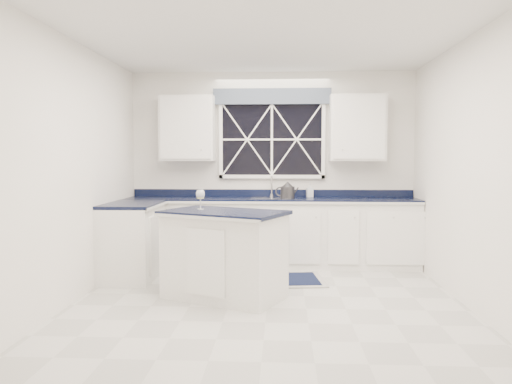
# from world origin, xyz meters

# --- Properties ---
(ground) EXTENTS (4.50, 4.50, 0.00)m
(ground) POSITION_xyz_m (0.00, 0.00, 0.00)
(ground) COLOR silver
(ground) RESTS_ON ground
(back_wall) EXTENTS (4.00, 0.10, 2.70)m
(back_wall) POSITION_xyz_m (0.00, 2.25, 1.35)
(back_wall) COLOR white
(back_wall) RESTS_ON ground
(base_cabinets) EXTENTS (3.99, 1.60, 0.90)m
(base_cabinets) POSITION_xyz_m (-0.33, 1.78, 0.45)
(base_cabinets) COLOR white
(base_cabinets) RESTS_ON ground
(countertop) EXTENTS (3.98, 0.64, 0.04)m
(countertop) POSITION_xyz_m (0.00, 1.95, 0.92)
(countertop) COLOR black
(countertop) RESTS_ON base_cabinets
(dishwasher) EXTENTS (0.60, 0.58, 0.82)m
(dishwasher) POSITION_xyz_m (-1.10, 1.95, 0.41)
(dishwasher) COLOR black
(dishwasher) RESTS_ON ground
(window) EXTENTS (1.65, 0.09, 1.26)m
(window) POSITION_xyz_m (0.00, 2.20, 1.83)
(window) COLOR black
(window) RESTS_ON ground
(upper_cabinets) EXTENTS (3.10, 0.34, 0.90)m
(upper_cabinets) POSITION_xyz_m (0.00, 2.08, 1.90)
(upper_cabinets) COLOR white
(upper_cabinets) RESTS_ON ground
(faucet) EXTENTS (0.05, 0.20, 0.30)m
(faucet) POSITION_xyz_m (0.00, 2.14, 1.10)
(faucet) COLOR #B4B3B6
(faucet) RESTS_ON countertop
(island) EXTENTS (1.45, 1.21, 0.93)m
(island) POSITION_xyz_m (-0.47, 0.35, 0.47)
(island) COLOR white
(island) RESTS_ON ground
(rug) EXTENTS (1.36, 0.92, 0.02)m
(rug) POSITION_xyz_m (0.02, 1.11, 0.01)
(rug) COLOR #A5A5A0
(rug) RESTS_ON ground
(kettle) EXTENTS (0.32, 0.19, 0.23)m
(kettle) POSITION_xyz_m (0.22, 1.94, 1.04)
(kettle) COLOR #2F2F31
(kettle) RESTS_ON countertop
(wine_glass) EXTENTS (0.10, 0.10, 0.23)m
(wine_glass) POSITION_xyz_m (-0.74, 0.48, 1.09)
(wine_glass) COLOR silver
(wine_glass) RESTS_ON island
(soap_bottle) EXTENTS (0.10, 0.10, 0.19)m
(soap_bottle) POSITION_xyz_m (0.54, 2.14, 1.04)
(soap_bottle) COLOR silver
(soap_bottle) RESTS_ON countertop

